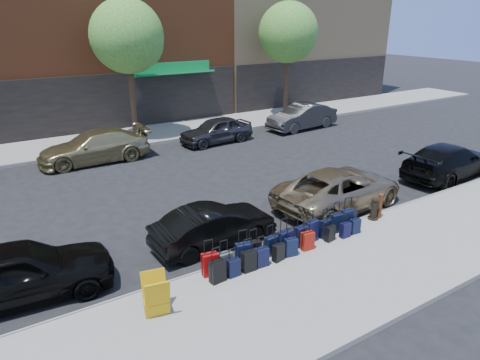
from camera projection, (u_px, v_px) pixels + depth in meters
ground at (208, 199)px, 16.23m from camera, size 120.00×120.00×0.00m
sidewalk_near at (325, 281)px, 11.05m from camera, size 60.00×4.00×0.15m
sidewalk_far at (125, 138)px, 24.13m from camera, size 60.00×4.00×0.15m
curb_near at (278, 247)px, 12.65m from camera, size 60.00×0.08×0.15m
curb_far at (137, 146)px, 22.53m from camera, size 60.00×0.08×0.15m
tree_center at (130, 38)px, 22.14m from camera, size 3.80×3.80×7.27m
tree_right at (290, 34)px, 27.33m from camera, size 3.80×3.80×7.27m
suitcase_front_0 at (210, 264)px, 11.07m from camera, size 0.44×0.29×1.00m
suitcase_front_1 at (225, 262)px, 11.22m from camera, size 0.38×0.22×0.90m
suitcase_front_2 at (244, 254)px, 11.54m from camera, size 0.46×0.31×1.02m
suitcase_front_3 at (254, 251)px, 11.77m from camera, size 0.40×0.24×0.92m
suitcase_front_4 at (271, 246)px, 12.03m from camera, size 0.40×0.25×0.91m
suitcase_front_5 at (285, 241)px, 12.21m from camera, size 0.44×0.27×1.01m
suitcase_front_6 at (301, 236)px, 12.51m from camera, size 0.43×0.26×0.98m
suitcase_front_7 at (311, 231)px, 12.74m from camera, size 0.47×0.30×1.07m
suitcase_front_8 at (325, 228)px, 12.99m from camera, size 0.42×0.29×0.93m
suitcase_front_9 at (337, 223)px, 13.31m from camera, size 0.42×0.26×0.98m
suitcase_front_10 at (348, 220)px, 13.46m from camera, size 0.48×0.33×1.07m
suitcase_back_0 at (217, 271)px, 10.79m from camera, size 0.42×0.26×0.95m
suitcase_back_1 at (233, 268)px, 11.04m from camera, size 0.34×0.20×0.80m
suitcase_back_2 at (249, 261)px, 11.26m from camera, size 0.40×0.24×0.92m
suitcase_back_3 at (262, 257)px, 11.48m from camera, size 0.38×0.23×0.87m
suitcase_back_4 at (278, 252)px, 11.75m from camera, size 0.37×0.26×0.80m
suitcase_back_5 at (291, 247)px, 11.99m from camera, size 0.38×0.26×0.84m
suitcase_back_6 at (307, 241)px, 12.31m from camera, size 0.39×0.24×0.88m
suitcase_back_8 at (330, 233)px, 12.80m from camera, size 0.35×0.24×0.78m
suitcase_back_9 at (345, 230)px, 13.00m from camera, size 0.32×0.19×0.77m
suitcase_back_10 at (355, 226)px, 13.24m from camera, size 0.33×0.21×0.77m
fire_hydrant at (374, 209)px, 14.14m from camera, size 0.40×0.35×0.79m
bollard at (380, 206)px, 14.19m from camera, size 0.16×0.16×0.84m
display_rack at (156, 296)px, 9.53m from camera, size 0.66×0.70×0.99m
car_near_0 at (18, 272)px, 10.21m from camera, size 4.55×2.17×1.50m
car_near_1 at (214, 226)px, 12.73m from camera, size 3.83×1.47×1.25m
car_near_2 at (339, 189)px, 15.28m from camera, size 5.33×2.86×1.42m
car_near_3 at (448, 161)px, 18.19m from camera, size 5.12×2.40×1.44m
car_far_1 at (94, 147)px, 20.11m from camera, size 5.13×2.13×1.48m
car_far_2 at (216, 130)px, 23.19m from camera, size 4.20×1.94×1.39m
car_far_3 at (302, 117)px, 26.08m from camera, size 4.72×1.97×1.52m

